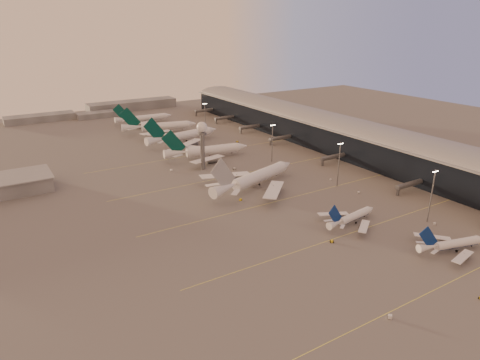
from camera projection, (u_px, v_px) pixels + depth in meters
ground at (333, 256)px, 166.07m from camera, size 700.00×700.00×0.00m
taxiway_markings at (301, 194)px, 225.53m from camera, size 180.00×185.25×0.02m
terminal at (338, 134)px, 303.42m from camera, size 57.00×362.00×23.04m
radar_tower at (202, 136)px, 257.02m from camera, size 6.40×6.40×31.10m
mast_a at (432, 194)px, 189.88m from camera, size 3.60×0.56×25.00m
mast_b at (339, 162)px, 232.29m from camera, size 3.60×0.56×25.00m
mast_c at (272, 141)px, 273.71m from camera, size 3.60×0.56×25.00m
mast_d at (205, 117)px, 344.55m from camera, size 3.60×0.56×25.00m
distant_horizon at (107, 109)px, 425.46m from camera, size 165.00×37.50×9.00m
narrowbody_near at (452, 245)px, 168.58m from camera, size 32.20×25.36×12.85m
narrowbody_mid at (352, 218)px, 191.71m from camera, size 33.02×26.19×12.94m
widebody_white at (255, 180)px, 233.72m from camera, size 64.59×50.98×23.45m
greentail_a at (207, 152)px, 284.45m from camera, size 58.75×47.10×21.44m
greentail_b at (183, 138)px, 319.84m from camera, size 63.12×50.56×23.09m
greentail_c at (160, 128)px, 349.54m from camera, size 60.64×48.42×22.39m
greentail_d at (144, 119)px, 383.04m from camera, size 52.87×42.65×19.19m
gsv_truck_a at (390, 314)px, 130.97m from camera, size 6.27×5.67×2.52m
gsv_catering_a at (435, 221)px, 191.00m from camera, size 5.15×3.14×3.93m
gsv_tug_mid at (332, 241)px, 176.01m from camera, size 3.93×3.72×0.97m
gsv_truck_b at (359, 192)px, 226.04m from camera, size 5.64×3.23×2.15m
gsv_truck_c at (241, 198)px, 217.27m from camera, size 5.76×4.27×2.21m
gsv_catering_b at (331, 177)px, 244.45m from camera, size 4.77×2.71×3.70m
gsv_tug_far at (234, 169)px, 262.64m from camera, size 3.30×4.42×1.13m
gsv_truck_d at (171, 169)px, 260.43m from camera, size 2.37×6.04×2.42m
gsv_tug_hangar at (237, 142)px, 322.00m from camera, size 3.79×2.36×1.06m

